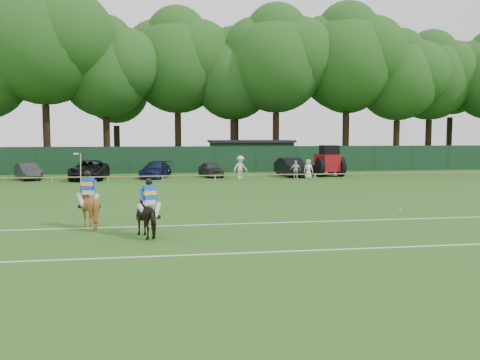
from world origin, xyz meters
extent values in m
plane|color=#1E4C14|center=(0.00, 0.00, 0.00)|extent=(160.00, 160.00, 0.00)
imported|color=black|center=(-3.67, -3.02, 0.71)|extent=(1.40, 1.86, 1.43)
imported|color=brown|center=(-5.97, -0.96, 0.81)|extent=(1.69, 1.80, 1.62)
imported|color=#323335|center=(-13.57, 21.77, 0.66)|extent=(2.95, 4.23, 1.32)
imported|color=black|center=(-8.75, 21.08, 0.77)|extent=(2.78, 5.63, 1.53)
imported|color=#13183D|center=(-3.53, 21.95, 0.67)|extent=(2.96, 4.93, 1.34)
imported|color=#333335|center=(1.10, 22.11, 0.63)|extent=(2.13, 3.89, 1.26)
imported|color=black|center=(8.04, 21.71, 0.79)|extent=(2.10, 4.91, 1.57)
imported|color=silver|center=(3.23, 19.59, 0.94)|extent=(1.37, 1.03, 1.88)
imported|color=silver|center=(7.70, 19.11, 0.74)|extent=(0.88, 0.37, 1.49)
imported|color=white|center=(8.81, 19.21, 0.78)|extent=(0.77, 0.50, 1.56)
cube|color=silver|center=(-3.67, -3.02, 1.22)|extent=(0.44, 0.39, 0.18)
cube|color=blue|center=(-3.67, -3.02, 1.54)|extent=(0.49, 0.44, 0.51)
cube|color=yellow|center=(-3.67, -3.02, 1.52)|extent=(0.51, 0.44, 0.18)
sphere|color=black|center=(-3.67, -3.02, 1.91)|extent=(0.25, 0.25, 0.25)
cylinder|color=silver|center=(-3.41, -2.96, 0.92)|extent=(0.38, 0.46, 0.59)
cylinder|color=silver|center=(-3.88, -3.17, 0.92)|extent=(0.47, 0.27, 0.59)
cube|color=silver|center=(-5.97, -0.96, 1.38)|extent=(0.42, 0.36, 0.18)
cube|color=blue|center=(-5.97, -0.96, 1.70)|extent=(0.47, 0.41, 0.51)
cube|color=yellow|center=(-5.97, -0.96, 1.68)|extent=(0.50, 0.40, 0.18)
sphere|color=black|center=(-5.97, -0.96, 2.07)|extent=(0.25, 0.25, 0.25)
cylinder|color=silver|center=(-5.74, -1.09, 1.08)|extent=(0.45, 0.29, 0.59)
cylinder|color=silver|center=(-6.24, -0.93, 1.08)|extent=(0.40, 0.43, 0.59)
cylinder|color=tan|center=(-6.24, -0.82, 2.25)|extent=(0.11, 0.63, 1.17)
sphere|color=silver|center=(7.78, 1.21, 0.04)|extent=(0.09, 0.09, 0.09)
cube|color=silver|center=(0.00, -6.00, 0.01)|extent=(60.00, 0.10, 0.01)
cube|color=silver|center=(0.00, -1.00, 0.01)|extent=(60.00, 0.10, 0.01)
cube|color=#997F5B|center=(0.00, 18.00, 0.45)|extent=(62.00, 0.08, 0.08)
cube|color=#14351E|center=(0.00, 27.00, 1.25)|extent=(92.00, 0.04, 2.50)
cube|color=#14331E|center=(6.00, 30.00, 1.40)|extent=(8.00, 4.00, 2.80)
cube|color=black|center=(6.00, 30.00, 2.92)|extent=(8.40, 4.40, 0.24)
cube|color=maroon|center=(11.19, 21.50, 1.17)|extent=(1.55, 2.73, 1.45)
cube|color=black|center=(11.21, 21.05, 2.17)|extent=(1.39, 1.50, 1.00)
cylinder|color=black|center=(10.27, 20.69, 0.84)|extent=(0.40, 1.68, 1.67)
cylinder|color=black|center=(12.16, 20.76, 0.84)|extent=(0.40, 1.68, 1.67)
cylinder|color=black|center=(10.31, 22.58, 0.45)|extent=(0.37, 0.90, 0.89)
cylinder|color=black|center=(11.98, 22.64, 0.45)|extent=(0.37, 0.90, 0.89)
camera|label=1|loc=(-3.36, -20.72, 3.52)|focal=38.00mm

